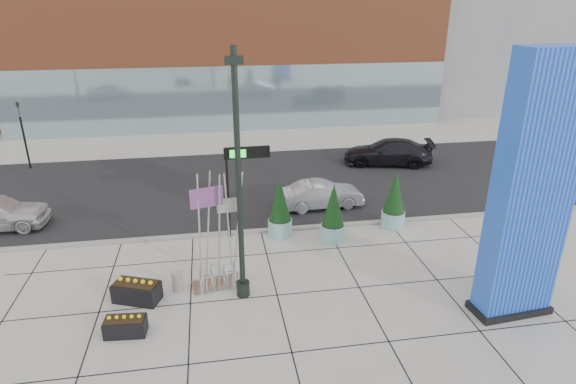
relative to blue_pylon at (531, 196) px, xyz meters
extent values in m
plane|color=#9E9991|center=(-8.52, 3.14, -4.12)|extent=(160.00, 160.00, 0.00)
cube|color=black|center=(-8.52, 13.14, -4.11)|extent=(80.00, 12.00, 0.02)
cube|color=gray|center=(-8.52, 7.14, -4.06)|extent=(80.00, 0.30, 0.12)
cube|color=#AC5632|center=(-7.52, 30.14, 1.38)|extent=(34.00, 10.00, 11.00)
cube|color=#8CA5B2|center=(-7.52, 25.34, -1.62)|extent=(34.00, 0.60, 5.00)
cube|color=slate|center=(17.48, 35.14, 4.88)|extent=(20.00, 18.00, 18.00)
cube|color=#0D30CC|center=(0.00, 0.00, 0.14)|extent=(2.45, 1.16, 8.53)
cube|color=black|center=(0.00, 0.00, -4.00)|extent=(2.65, 1.36, 0.24)
cylinder|color=black|center=(-8.69, 2.36, 0.11)|extent=(0.19, 0.19, 8.46)
cylinder|color=black|center=(-8.69, 2.36, -3.86)|extent=(0.47, 0.47, 0.53)
cube|color=black|center=(-8.69, 2.36, 3.91)|extent=(0.55, 0.28, 0.23)
cube|color=silver|center=(-9.49, 3.14, -4.10)|extent=(2.06, 1.29, 0.05)
cylinder|color=silver|center=(-10.10, 2.97, -1.94)|extent=(0.07, 0.07, 4.36)
cylinder|color=silver|center=(-9.75, 3.27, -1.94)|extent=(0.07, 0.07, 4.36)
cylinder|color=silver|center=(-9.40, 3.06, -1.94)|extent=(0.07, 0.07, 4.36)
cylinder|color=silver|center=(-9.01, 3.32, -1.94)|extent=(0.07, 0.07, 4.36)
cylinder|color=silver|center=(-8.79, 2.93, -1.94)|extent=(0.07, 0.07, 4.36)
torus|color=silver|center=(-10.15, 3.06, -3.70)|extent=(0.20, 0.79, 0.79)
torus|color=silver|center=(-9.71, 3.23, -3.70)|extent=(0.20, 0.79, 0.79)
torus|color=silver|center=(-9.27, 3.06, -3.70)|extent=(0.20, 0.79, 0.79)
torus|color=silver|center=(-8.84, 3.23, -3.70)|extent=(0.20, 0.79, 0.79)
cube|color=red|center=(-9.75, 3.14, -0.63)|extent=(1.11, 0.34, 0.70)
cube|color=silver|center=(-8.97, 3.23, -1.07)|extent=(0.87, 0.11, 0.52)
cylinder|color=gray|center=(-10.96, 3.02, -3.75)|extent=(0.38, 0.38, 0.74)
cylinder|color=black|center=(-8.90, 6.94, -2.13)|extent=(0.10, 0.10, 3.99)
cube|color=black|center=(-8.05, 6.94, -0.32)|extent=(1.90, 0.20, 0.48)
cube|color=#19D833|center=(-8.43, 6.83, -0.32)|extent=(0.67, 0.03, 0.33)
cylinder|color=#8DBEBE|center=(-1.52, 6.74, -3.75)|extent=(1.06, 1.06, 0.74)
cylinder|color=black|center=(-1.52, 6.74, -3.38)|extent=(0.97, 0.97, 0.06)
cone|color=black|center=(-1.52, 6.74, -2.43)|extent=(0.95, 0.95, 1.91)
cylinder|color=#8DBEBE|center=(-4.56, 5.88, -3.76)|extent=(1.04, 1.04, 0.73)
cylinder|color=black|center=(-4.56, 5.88, -3.39)|extent=(0.96, 0.96, 0.06)
cone|color=black|center=(-4.56, 5.88, -2.46)|extent=(0.94, 0.94, 1.88)
cylinder|color=#8DBEBE|center=(-6.72, 6.74, -3.75)|extent=(1.06, 1.06, 0.74)
cylinder|color=black|center=(-6.72, 6.74, -3.38)|extent=(0.98, 0.98, 0.06)
cone|color=black|center=(-6.72, 6.74, -2.43)|extent=(0.95, 0.95, 1.91)
cube|color=black|center=(-12.32, 2.63, -3.79)|extent=(1.73, 1.30, 0.67)
cube|color=black|center=(-12.32, 2.63, -3.43)|extent=(1.59, 1.16, 0.07)
cube|color=black|center=(-12.45, 0.83, -3.85)|extent=(1.31, 0.73, 0.54)
cube|color=black|center=(-12.45, 0.83, -3.57)|extent=(1.21, 0.63, 0.05)
imported|color=#A6A7AD|center=(-4.19, 9.41, -3.46)|extent=(4.11, 1.69, 1.32)
imported|color=black|center=(1.43, 15.32, -3.34)|extent=(5.77, 3.41, 1.57)
cylinder|color=black|center=(-20.52, 18.14, -2.52)|extent=(0.12, 0.12, 3.20)
imported|color=black|center=(-20.52, 18.14, -0.47)|extent=(0.15, 0.18, 0.90)
camera|label=1|loc=(-9.50, -12.06, 5.57)|focal=30.00mm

